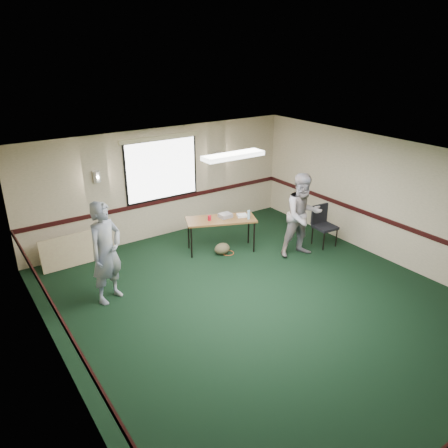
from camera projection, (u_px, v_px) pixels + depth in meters
ground at (263, 306)px, 8.11m from camera, size 8.00×8.00×0.00m
room_shell at (202, 195)px, 9.13m from camera, size 8.00×8.02×8.00m
folding_table at (221, 221)px, 10.02m from camera, size 1.71×1.19×0.79m
projector at (225, 215)px, 10.06m from camera, size 0.28×0.24×0.09m
game_console at (242, 215)px, 10.12m from camera, size 0.27×0.24×0.05m
red_cup at (209, 218)px, 9.89m from camera, size 0.08×0.08×0.12m
water_bottle at (249, 215)px, 9.95m from camera, size 0.06×0.06×0.20m
duffel_bag at (222, 249)px, 10.05m from camera, size 0.41×0.33×0.27m
cable_coil at (228, 253)px, 10.13m from camera, size 0.34×0.34×0.01m
folded_table at (73, 250)px, 9.48m from camera, size 1.37×0.22×0.70m
conference_chair at (323, 222)px, 10.41m from camera, size 0.51×0.53×0.97m
person_left at (106, 252)px, 7.97m from camera, size 0.85×0.73×1.96m
person_right at (303, 216)px, 9.71m from camera, size 1.07×0.92×1.93m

